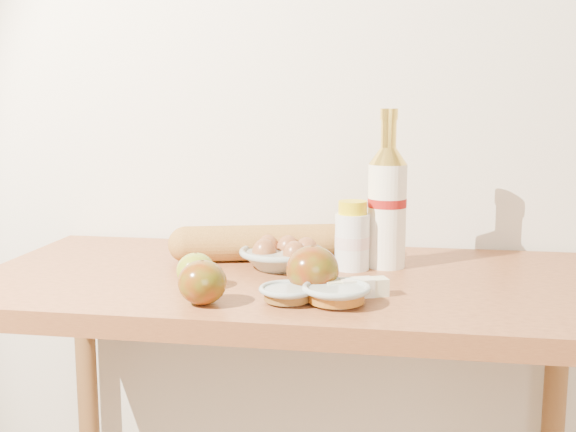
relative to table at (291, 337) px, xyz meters
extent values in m
cube|color=beige|center=(0.00, 0.33, 0.52)|extent=(3.50, 0.02, 2.60)
cube|color=#A46034|center=(0.00, 0.00, 0.10)|extent=(1.20, 0.60, 0.04)
cylinder|color=brown|center=(-0.55, 0.25, -0.35)|extent=(0.05, 0.05, 0.86)
cylinder|color=#F4EACE|center=(0.18, 0.10, 0.23)|extent=(0.10, 0.10, 0.21)
cylinder|color=maroon|center=(0.18, 0.10, 0.25)|extent=(0.10, 0.10, 0.02)
cone|color=gold|center=(0.18, 0.10, 0.35)|extent=(0.10, 0.10, 0.03)
cylinder|color=gold|center=(0.18, 0.10, 0.39)|extent=(0.04, 0.04, 0.05)
cylinder|color=gold|center=(0.18, 0.10, 0.43)|extent=(0.05, 0.05, 0.02)
cylinder|color=silver|center=(0.11, 0.07, 0.18)|extent=(0.08, 0.08, 0.11)
cylinder|color=beige|center=(0.11, 0.07, 0.18)|extent=(0.08, 0.08, 0.02)
cylinder|color=yellow|center=(0.11, 0.07, 0.25)|extent=(0.07, 0.07, 0.03)
torus|color=#8D9A95|center=(-0.03, 0.05, 0.16)|extent=(0.20, 0.20, 0.01)
ellipsoid|color=brown|center=(-0.06, 0.04, 0.15)|extent=(0.06, 0.06, 0.06)
ellipsoid|color=brown|center=(0.00, 0.03, 0.15)|extent=(0.06, 0.06, 0.06)
ellipsoid|color=brown|center=(-0.02, 0.08, 0.15)|extent=(0.06, 0.06, 0.06)
ellipsoid|color=brown|center=(-0.06, 0.09, 0.15)|extent=(0.06, 0.06, 0.06)
ellipsoid|color=brown|center=(0.02, 0.07, 0.15)|extent=(0.06, 0.06, 0.06)
cylinder|color=#B07B35|center=(-0.05, 0.12, 0.16)|extent=(0.38, 0.17, 0.07)
sphere|color=#B07B35|center=(-0.23, 0.07, 0.16)|extent=(0.09, 0.09, 0.07)
sphere|color=#B07B35|center=(0.13, 0.17, 0.16)|extent=(0.09, 0.09, 0.07)
ellipsoid|color=#A59121|center=(-0.15, -0.12, 0.16)|extent=(0.07, 0.07, 0.06)
cylinder|color=#52341B|center=(-0.15, -0.12, 0.18)|extent=(0.01, 0.01, 0.01)
ellipsoid|color=maroon|center=(-0.11, -0.22, 0.16)|extent=(0.11, 0.11, 0.07)
cylinder|color=#483218|center=(-0.11, -0.22, 0.19)|extent=(0.01, 0.01, 0.01)
ellipsoid|color=maroon|center=(0.06, -0.12, 0.17)|extent=(0.12, 0.12, 0.08)
cylinder|color=#452D17|center=(0.06, -0.12, 0.20)|extent=(0.01, 0.01, 0.01)
torus|color=#909D99|center=(0.02, -0.18, 0.15)|extent=(0.12, 0.12, 0.01)
cylinder|color=brown|center=(0.02, -0.18, 0.14)|extent=(0.10, 0.10, 0.02)
torus|color=#96A49E|center=(0.11, -0.18, 0.15)|extent=(0.15, 0.15, 0.01)
cylinder|color=brown|center=(0.11, -0.18, 0.14)|extent=(0.12, 0.12, 0.02)
cube|color=beige|center=(0.14, -0.13, 0.14)|extent=(0.11, 0.07, 0.03)
cube|color=beige|center=(0.14, -0.13, 0.14)|extent=(0.07, 0.05, 0.03)
camera|label=1|loc=(0.22, -1.33, 0.47)|focal=45.00mm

